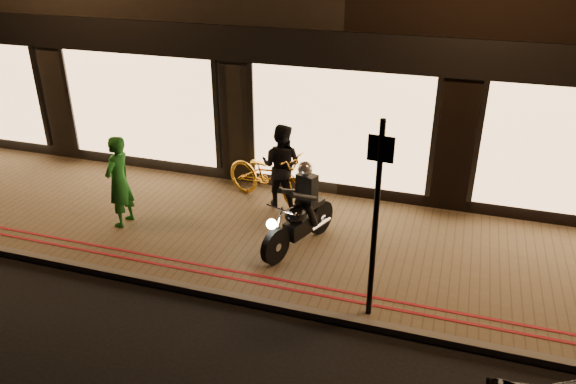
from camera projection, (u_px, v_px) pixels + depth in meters
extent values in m
plane|color=black|center=(275.00, 312.00, 8.51)|extent=(90.00, 90.00, 0.00)
cube|color=brown|center=(311.00, 243.00, 10.20)|extent=(50.00, 4.00, 0.12)
cube|color=#59544C|center=(276.00, 306.00, 8.53)|extent=(50.00, 0.14, 0.12)
cube|color=maroon|center=(285.00, 288.00, 8.84)|extent=(50.00, 0.06, 0.01)
cube|color=maroon|center=(289.00, 281.00, 9.01)|extent=(50.00, 0.06, 0.01)
cube|color=black|center=(342.00, 51.00, 10.52)|extent=(48.00, 0.12, 0.70)
cube|color=#FBBF7D|center=(141.00, 108.00, 12.43)|extent=(3.60, 0.06, 2.38)
cube|color=#FBBF7D|center=(339.00, 129.00, 11.18)|extent=(3.60, 0.06, 2.38)
cylinder|color=black|center=(275.00, 246.00, 9.38)|extent=(0.34, 0.64, 0.64)
cylinder|color=black|center=(320.00, 217.00, 10.30)|extent=(0.34, 0.64, 0.64)
cylinder|color=silver|center=(275.00, 246.00, 9.38)|extent=(0.18, 0.18, 0.14)
cylinder|color=silver|center=(320.00, 217.00, 10.30)|extent=(0.18, 0.18, 0.14)
cube|color=black|center=(301.00, 226.00, 9.84)|extent=(0.49, 0.75, 0.30)
ellipsoid|color=black|center=(296.00, 214.00, 9.62)|extent=(0.48, 0.59, 0.29)
cube|color=black|center=(311.00, 205.00, 9.92)|extent=(0.40, 0.59, 0.09)
cylinder|color=silver|center=(281.00, 210.00, 9.21)|extent=(0.57, 0.24, 0.03)
cylinder|color=silver|center=(277.00, 229.00, 9.29)|extent=(0.16, 0.32, 0.71)
sphere|color=white|center=(272.00, 224.00, 9.12)|extent=(0.22, 0.22, 0.17)
cylinder|color=silver|center=(321.00, 224.00, 10.14)|extent=(0.26, 0.54, 0.07)
cube|color=black|center=(307.00, 189.00, 9.68)|extent=(0.40, 0.32, 0.55)
sphere|color=#B0B3B7|center=(305.00, 169.00, 9.46)|extent=(0.33, 0.33, 0.26)
cylinder|color=black|center=(288.00, 192.00, 9.53)|extent=(0.22, 0.61, 0.34)
cylinder|color=black|center=(303.00, 197.00, 9.35)|extent=(0.36, 0.57, 0.34)
cylinder|color=black|center=(299.00, 211.00, 9.92)|extent=(0.13, 0.27, 0.46)
cylinder|color=black|center=(312.00, 215.00, 9.77)|extent=(0.26, 0.28, 0.46)
cylinder|color=black|center=(375.00, 224.00, 7.64)|extent=(0.09, 0.09, 3.00)
cube|color=black|center=(381.00, 149.00, 7.16)|extent=(0.35, 0.07, 0.35)
imported|color=gold|center=(270.00, 176.00, 11.35)|extent=(2.27, 1.43, 1.13)
imported|color=#1C6920|center=(119.00, 182.00, 10.37)|extent=(0.44, 0.65, 1.76)
imported|color=black|center=(281.00, 166.00, 11.08)|extent=(0.88, 0.71, 1.72)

